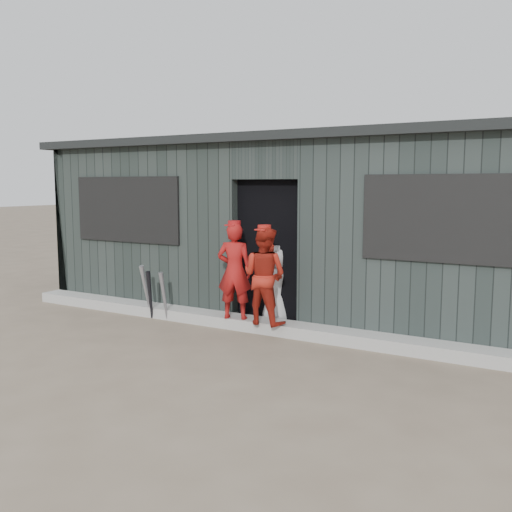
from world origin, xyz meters
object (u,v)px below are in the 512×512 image
Objects in this scene: bat_mid at (164,296)px; dugout at (310,226)px; player_red_left at (235,271)px; bat_right at (150,295)px; player_red_right at (264,276)px; bat_left at (146,291)px; player_grey_back at (277,286)px.

bat_mid is 2.53m from dugout.
bat_right is at bearing -12.10° from player_red_left.
bat_right is 0.56× the size of player_red_left.
bat_right is at bearing 5.88° from player_red_right.
player_grey_back is (1.83, 0.59, 0.15)m from bat_left.
bat_mid is 0.55× the size of player_red_left.
player_red_right is (1.83, 0.08, 0.42)m from bat_right.
player_red_left is at bearing -98.72° from dugout.
player_grey_back reaches higher than bat_mid.
bat_left reaches higher than bat_mid.
bat_mid is 1.66m from player_red_right.
dugout is at bearing -110.72° from player_grey_back.
player_red_left is 1.03× the size of player_red_right.
dugout reaches higher than bat_mid.
bat_mid is at bearing 5.15° from player_red_right.
dugout is (1.39, 1.90, 0.93)m from bat_mid.
player_red_right is (1.93, 0.04, 0.38)m from bat_left.
dugout is at bearing 47.62° from bat_left.
bat_left is at bearing -7.36° from player_grey_back.
player_grey_back is (0.38, 0.49, -0.25)m from player_red_left.
bat_left is at bearing -13.91° from player_red_left.
bat_mid is 0.23m from bat_right.
player_red_left reaches higher than bat_left.
bat_left is 1.97m from player_red_right.
player_red_left reaches higher than bat_right.
bat_mid is (0.33, -0.01, -0.04)m from bat_left.
player_red_left is (1.12, 0.10, 0.44)m from bat_mid.
player_red_left is at bearing 3.74° from bat_left.
player_red_left is at bearing 5.56° from bat_right.
player_red_left is 1.18× the size of player_grey_back.
dugout is (-0.10, 1.31, 0.74)m from player_grey_back.
player_grey_back is at bearing -145.14° from player_red_left.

